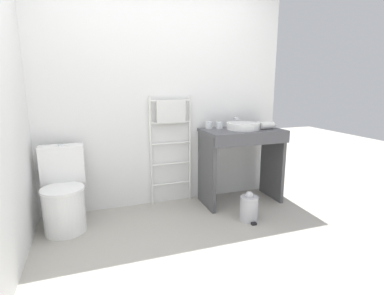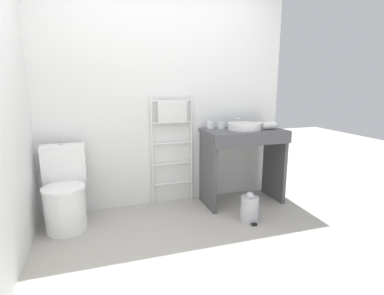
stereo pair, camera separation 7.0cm
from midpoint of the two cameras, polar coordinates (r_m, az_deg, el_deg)
ground_plane at (r=2.45m, az=4.11°, el=-22.60°), size 12.00×12.00×0.00m
wall_back at (r=3.46m, az=-5.16°, el=10.53°), size 2.93×0.12×2.59m
wall_side at (r=2.66m, az=-32.13°, el=8.23°), size 0.12×2.16×2.59m
toilet at (r=3.17m, az=-22.48°, el=-8.40°), size 0.41×0.52×0.81m
towel_radiator at (r=3.41m, az=-3.17°, el=3.82°), size 0.49×0.06×1.25m
vanity_counter at (r=3.52m, az=10.30°, el=-1.30°), size 0.90×0.54×0.87m
sink_basin at (r=3.47m, az=10.57°, el=4.05°), size 0.38×0.38×0.08m
faucet at (r=3.64m, az=9.09°, el=5.07°), size 0.02×0.10×0.12m
cup_near_wall at (r=3.48m, az=4.09°, el=4.27°), size 0.08×0.08×0.08m
cup_near_edge at (r=3.50m, az=6.11°, el=4.23°), size 0.08×0.08×0.08m
hair_dryer at (r=3.56m, az=14.96°, el=4.07°), size 0.23×0.19×0.08m
trash_bin at (r=3.18m, az=11.51°, el=-11.31°), size 0.18×0.22×0.32m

